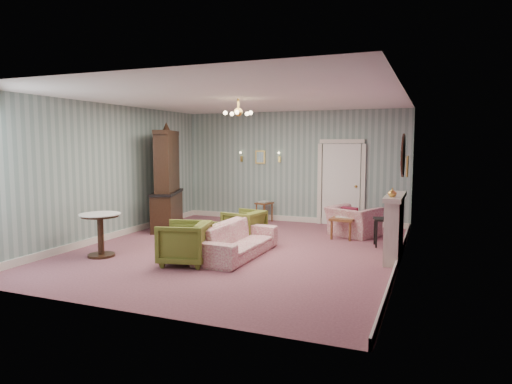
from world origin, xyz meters
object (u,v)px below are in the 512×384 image
at_px(coffee_table, 345,227).
at_px(sofa_chintz, 237,234).
at_px(olive_chair_c, 244,224).
at_px(side_table_black, 383,233).
at_px(olive_chair_a, 184,241).
at_px(olive_chair_b, 207,237).
at_px(dresser, 167,177).
at_px(fireplace, 394,227).
at_px(pedestal_table, 101,235).
at_px(wingback_chair, 353,216).

bearing_deg(coffee_table, sofa_chintz, -122.20).
xyz_separation_m(olive_chair_c, side_table_black, (2.77, 0.62, -0.08)).
bearing_deg(olive_chair_a, olive_chair_c, 159.35).
distance_m(olive_chair_b, coffee_table, 3.32).
distance_m(dresser, fireplace, 5.47).
bearing_deg(olive_chair_c, side_table_black, 113.33).
bearing_deg(olive_chair_a, side_table_black, 117.51).
xyz_separation_m(olive_chair_b, olive_chair_c, (0.20, 1.29, 0.04)).
bearing_deg(pedestal_table, fireplace, 19.98).
xyz_separation_m(olive_chair_c, sofa_chintz, (0.35, -1.13, 0.03)).
height_order(olive_chair_c, fireplace, fireplace).
xyz_separation_m(olive_chair_b, dresser, (-2.10, 1.94, 0.92)).
distance_m(olive_chair_a, olive_chair_b, 0.71).
bearing_deg(olive_chair_b, fireplace, 105.49).
bearing_deg(wingback_chair, coffee_table, 76.23).
bearing_deg(sofa_chintz, olive_chair_a, 146.29).
distance_m(olive_chair_a, dresser, 3.45).
relative_size(dresser, coffee_table, 2.77).
relative_size(olive_chair_a, side_table_black, 1.40).
bearing_deg(olive_chair_c, coffee_table, 135.28).
relative_size(fireplace, pedestal_table, 1.75).
height_order(olive_chair_c, coffee_table, olive_chair_c).
height_order(wingback_chair, fireplace, fireplace).
xyz_separation_m(olive_chair_a, wingback_chair, (2.28, 3.46, 0.04)).
distance_m(olive_chair_a, side_table_black, 4.00).
relative_size(olive_chair_a, dresser, 0.32).
distance_m(olive_chair_a, olive_chair_c, 2.01).
relative_size(dresser, pedestal_table, 3.14).
bearing_deg(olive_chair_b, pedestal_table, -66.76).
xyz_separation_m(olive_chair_a, olive_chair_c, (0.26, 1.99, -0.03)).
bearing_deg(wingback_chair, olive_chair_c, 61.54).
distance_m(olive_chair_c, pedestal_table, 2.86).
height_order(olive_chair_b, wingback_chair, wingback_chair).
height_order(sofa_chintz, dresser, dresser).
height_order(olive_chair_b, pedestal_table, pedestal_table).
distance_m(dresser, coffee_table, 4.36).
height_order(olive_chair_c, sofa_chintz, sofa_chintz).
distance_m(olive_chair_c, coffee_table, 2.29).
relative_size(olive_chair_c, coffee_table, 0.82).
bearing_deg(wingback_chair, olive_chair_a, 82.18).
relative_size(olive_chair_b, side_table_black, 1.15).
bearing_deg(olive_chair_c, pedestal_table, -32.16).
relative_size(sofa_chintz, dresser, 0.83).
bearing_deg(wingback_chair, dresser, 36.25).
height_order(sofa_chintz, fireplace, fireplace).
bearing_deg(olive_chair_c, dresser, -95.11).
height_order(olive_chair_b, side_table_black, olive_chair_b).
bearing_deg(olive_chair_c, fireplace, 95.37).
bearing_deg(sofa_chintz, olive_chair_c, 18.85).
height_order(olive_chair_c, pedestal_table, pedestal_table).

